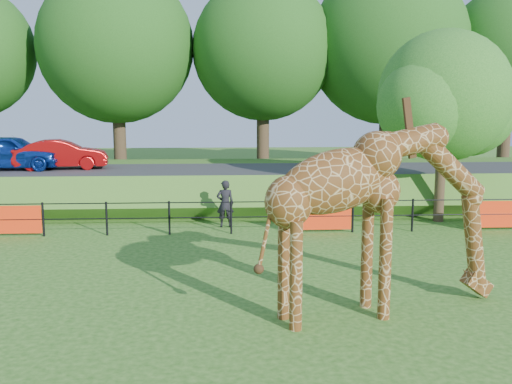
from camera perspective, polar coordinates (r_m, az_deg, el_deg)
ground at (r=11.02m, az=-1.87°, el=-13.60°), size 90.00×90.00×0.00m
giraffe at (r=11.66m, az=12.71°, el=-2.69°), size 5.44×2.39×3.84m
perimeter_fence at (r=18.55m, az=-2.50°, el=-2.54°), size 28.07×0.10×1.10m
embankment at (r=25.93m, az=-2.73°, el=0.95°), size 40.00×9.00×1.30m
road at (r=24.35m, az=-2.71°, el=2.12°), size 40.00×5.00×0.12m
car_blue at (r=26.33m, az=-23.30°, el=3.67°), size 4.40×1.85×1.49m
car_red at (r=25.80m, az=-18.88°, el=3.57°), size 3.97×1.87×1.26m
visitor at (r=19.52m, az=-3.10°, el=-1.18°), size 0.60×0.40×1.63m
tree_east at (r=21.30m, az=18.50°, el=8.60°), size 5.40×4.71×6.76m
bg_tree_line at (r=32.39m, az=0.51°, el=14.13°), size 37.30×8.80×11.82m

